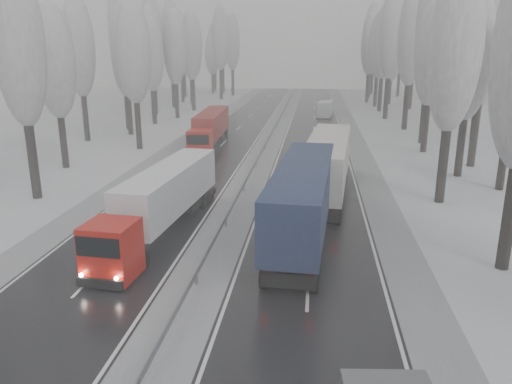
% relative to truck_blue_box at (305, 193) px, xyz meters
% --- Properties ---
extents(carriageway_right, '(7.50, 200.00, 0.03)m').
position_rel_truck_blue_box_xyz_m(carriageway_right, '(0.39, 10.93, -2.62)').
color(carriageway_right, black).
rests_on(carriageway_right, ground).
extents(carriageway_left, '(7.50, 200.00, 0.03)m').
position_rel_truck_blue_box_xyz_m(carriageway_left, '(-10.11, 10.93, -2.62)').
color(carriageway_left, black).
rests_on(carriageway_left, ground).
extents(median_slush, '(3.00, 200.00, 0.04)m').
position_rel_truck_blue_box_xyz_m(median_slush, '(-4.86, 10.93, -2.62)').
color(median_slush, '#A5A7AD').
rests_on(median_slush, ground).
extents(shoulder_right, '(2.40, 200.00, 0.04)m').
position_rel_truck_blue_box_xyz_m(shoulder_right, '(5.34, 10.93, -2.62)').
color(shoulder_right, '#A5A7AD').
rests_on(shoulder_right, ground).
extents(shoulder_left, '(2.40, 200.00, 0.04)m').
position_rel_truck_blue_box_xyz_m(shoulder_left, '(-15.06, 10.93, -2.62)').
color(shoulder_left, '#A5A7AD').
rests_on(shoulder_left, ground).
extents(median_guardrail, '(0.12, 200.00, 0.76)m').
position_rel_truck_blue_box_xyz_m(median_guardrail, '(-4.86, 10.91, -2.04)').
color(median_guardrail, slate).
rests_on(median_guardrail, ground).
extents(tree_18, '(3.60, 3.60, 16.58)m').
position_rel_truck_blue_box_xyz_m(tree_18, '(9.65, 7.96, 8.06)').
color(tree_18, black).
rests_on(tree_18, ground).
extents(tree_20, '(3.60, 3.60, 15.71)m').
position_rel_truck_blue_box_xyz_m(tree_20, '(13.04, 16.09, 7.51)').
color(tree_20, black).
rests_on(tree_20, ground).
extents(tree_21, '(3.60, 3.60, 18.62)m').
position_rel_truck_blue_box_xyz_m(tree_21, '(15.27, 20.09, 9.36)').
color(tree_21, black).
rests_on(tree_21, ground).
extents(tree_22, '(3.60, 3.60, 15.86)m').
position_rel_truck_blue_box_xyz_m(tree_22, '(12.16, 26.53, 7.61)').
color(tree_22, black).
rests_on(tree_22, ground).
extents(tree_23, '(3.60, 3.60, 13.55)m').
position_rel_truck_blue_box_xyz_m(tree_23, '(18.45, 30.53, 6.13)').
color(tree_23, black).
rests_on(tree_23, ground).
extents(tree_24, '(3.60, 3.60, 20.49)m').
position_rel_truck_blue_box_xyz_m(tree_24, '(13.04, 31.95, 10.55)').
color(tree_24, black).
rests_on(tree_24, ground).
extents(tree_25, '(3.60, 3.60, 19.44)m').
position_rel_truck_blue_box_xyz_m(tree_25, '(19.95, 35.95, 9.88)').
color(tree_25, black).
rests_on(tree_25, ground).
extents(tree_26, '(3.60, 3.60, 18.78)m').
position_rel_truck_blue_box_xyz_m(tree_26, '(12.71, 42.20, 9.47)').
color(tree_26, black).
rests_on(tree_26, ground).
extents(tree_27, '(3.60, 3.60, 17.62)m').
position_rel_truck_blue_box_xyz_m(tree_27, '(19.86, 46.20, 8.73)').
color(tree_27, black).
rests_on(tree_27, ground).
extents(tree_28, '(3.60, 3.60, 19.62)m').
position_rel_truck_blue_box_xyz_m(tree_28, '(11.48, 52.88, 10.00)').
color(tree_28, black).
rests_on(tree_28, ground).
extents(tree_29, '(3.60, 3.60, 18.11)m').
position_rel_truck_blue_box_xyz_m(tree_29, '(18.85, 56.88, 9.04)').
color(tree_29, black).
rests_on(tree_29, ground).
extents(tree_30, '(3.60, 3.60, 17.86)m').
position_rel_truck_blue_box_xyz_m(tree_30, '(11.71, 62.63, 8.88)').
color(tree_30, black).
rests_on(tree_30, ground).
extents(tree_31, '(3.60, 3.60, 18.58)m').
position_rel_truck_blue_box_xyz_m(tree_31, '(17.62, 66.63, 9.34)').
color(tree_31, black).
rests_on(tree_31, ground).
extents(tree_32, '(3.60, 3.60, 17.33)m').
position_rel_truck_blue_box_xyz_m(tree_32, '(11.77, 70.14, 8.54)').
color(tree_32, black).
rests_on(tree_32, ground).
extents(tree_33, '(3.60, 3.60, 14.33)m').
position_rel_truck_blue_box_xyz_m(tree_33, '(14.91, 74.14, 6.63)').
color(tree_33, black).
rests_on(tree_33, ground).
extents(tree_34, '(3.60, 3.60, 17.63)m').
position_rel_truck_blue_box_xyz_m(tree_34, '(10.87, 77.24, 8.73)').
color(tree_34, black).
rests_on(tree_34, ground).
extents(tree_35, '(3.60, 3.60, 18.25)m').
position_rel_truck_blue_box_xyz_m(tree_35, '(20.09, 81.24, 9.13)').
color(tree_35, black).
rests_on(tree_35, ground).
extents(tree_36, '(3.60, 3.60, 20.23)m').
position_rel_truck_blue_box_xyz_m(tree_36, '(12.18, 87.09, 10.38)').
color(tree_36, black).
rests_on(tree_36, ground).
extents(tree_37, '(3.60, 3.60, 16.37)m').
position_rel_truck_blue_box_xyz_m(tree_37, '(19.16, 91.09, 7.93)').
color(tree_37, black).
rests_on(tree_37, ground).
extents(tree_38, '(3.60, 3.60, 17.97)m').
position_rel_truck_blue_box_xyz_m(tree_38, '(13.87, 97.65, 8.95)').
color(tree_38, black).
rests_on(tree_38, ground).
extents(tree_39, '(3.60, 3.60, 16.19)m').
position_rel_truck_blue_box_xyz_m(tree_39, '(16.69, 101.65, 7.81)').
color(tree_39, black).
rests_on(tree_39, ground).
extents(tree_58, '(3.60, 3.60, 17.21)m').
position_rel_truck_blue_box_xyz_m(tree_58, '(-19.98, 5.49, 8.47)').
color(tree_58, black).
rests_on(tree_58, ground).
extents(tree_60, '(3.60, 3.60, 14.84)m').
position_rel_truck_blue_box_xyz_m(tree_60, '(-22.61, 15.12, 6.95)').
color(tree_60, black).
rests_on(tree_60, ground).
extents(tree_61, '(3.60, 3.60, 13.95)m').
position_rel_truck_blue_box_xyz_m(tree_61, '(-28.38, 19.12, 6.38)').
color(tree_61, black).
rests_on(tree_61, ground).
extents(tree_62, '(3.60, 3.60, 16.04)m').
position_rel_truck_blue_box_xyz_m(tree_62, '(-18.80, 24.65, 7.72)').
color(tree_62, black).
rests_on(tree_62, ground).
extents(tree_63, '(3.60, 3.60, 16.88)m').
position_rel_truck_blue_box_xyz_m(tree_63, '(-26.71, 28.65, 8.26)').
color(tree_63, black).
rests_on(tree_63, ground).
extents(tree_64, '(3.60, 3.60, 15.42)m').
position_rel_truck_blue_box_xyz_m(tree_64, '(-23.12, 33.64, 7.32)').
color(tree_64, black).
rests_on(tree_64, ground).
extents(tree_65, '(3.60, 3.60, 19.48)m').
position_rel_truck_blue_box_xyz_m(tree_65, '(-24.91, 37.64, 9.91)').
color(tree_65, black).
rests_on(tree_65, ground).
extents(tree_66, '(3.60, 3.60, 15.23)m').
position_rel_truck_blue_box_xyz_m(tree_66, '(-23.02, 43.27, 7.20)').
color(tree_66, black).
rests_on(tree_66, ground).
extents(tree_67, '(3.60, 3.60, 17.09)m').
position_rel_truck_blue_box_xyz_m(tree_67, '(-24.40, 47.27, 8.39)').
color(tree_67, black).
rests_on(tree_67, ground).
extents(tree_68, '(3.60, 3.60, 16.65)m').
position_rel_truck_blue_box_xyz_m(tree_68, '(-21.44, 50.04, 8.11)').
color(tree_68, black).
rests_on(tree_68, ground).
extents(tree_69, '(3.60, 3.60, 19.35)m').
position_rel_truck_blue_box_xyz_m(tree_69, '(-26.28, 54.04, 9.82)').
color(tree_69, black).
rests_on(tree_69, ground).
extents(tree_70, '(3.60, 3.60, 17.09)m').
position_rel_truck_blue_box_xyz_m(tree_70, '(-21.18, 60.12, 8.39)').
color(tree_70, black).
rests_on(tree_70, ground).
extents(tree_71, '(3.60, 3.60, 19.61)m').
position_rel_truck_blue_box_xyz_m(tree_71, '(-25.94, 64.12, 9.99)').
color(tree_71, black).
rests_on(tree_71, ground).
extents(tree_72, '(3.60, 3.60, 15.11)m').
position_rel_truck_blue_box_xyz_m(tree_72, '(-23.79, 69.46, 7.12)').
color(tree_72, black).
rests_on(tree_72, ground).
extents(tree_73, '(3.60, 3.60, 17.22)m').
position_rel_truck_blue_box_xyz_m(tree_73, '(-26.68, 73.46, 8.47)').
color(tree_73, black).
rests_on(tree_73, ground).
extents(tree_74, '(3.60, 3.60, 19.68)m').
position_rel_truck_blue_box_xyz_m(tree_74, '(-19.93, 80.25, 10.04)').
color(tree_74, black).
rests_on(tree_74, ground).
extents(tree_75, '(3.60, 3.60, 18.60)m').
position_rel_truck_blue_box_xyz_m(tree_75, '(-29.06, 84.25, 9.35)').
color(tree_75, black).
rests_on(tree_75, ground).
extents(tree_76, '(3.60, 3.60, 18.55)m').
position_rel_truck_blue_box_xyz_m(tree_76, '(-18.91, 89.64, 9.32)').
color(tree_76, black).
rests_on(tree_76, ground).
extents(tree_77, '(3.60, 3.60, 14.32)m').
position_rel_truck_blue_box_xyz_m(tree_77, '(-24.52, 93.64, 6.62)').
color(tree_77, black).
rests_on(tree_77, ground).
extents(tree_78, '(3.60, 3.60, 19.55)m').
position_rel_truck_blue_box_xyz_m(tree_78, '(-22.42, 96.24, 9.96)').
color(tree_78, black).
rests_on(tree_78, ground).
extents(tree_79, '(3.60, 3.60, 17.07)m').
position_rel_truck_blue_box_xyz_m(tree_79, '(-25.19, 100.24, 8.38)').
color(tree_79, black).
rests_on(tree_79, ground).
extents(truck_blue_box, '(3.94, 17.74, 4.52)m').
position_rel_truck_blue_box_xyz_m(truck_blue_box, '(0.00, 0.00, 0.00)').
color(truck_blue_box, '#1E244B').
rests_on(truck_blue_box, ground).
extents(truck_cream_box, '(4.30, 17.68, 4.50)m').
position_rel_truck_blue_box_xyz_m(truck_cream_box, '(1.59, 9.23, -0.01)').
color(truck_cream_box, '#B2AF9E').
rests_on(truck_cream_box, ground).
extents(box_truck_distant, '(2.83, 6.90, 2.50)m').
position_rel_truck_blue_box_xyz_m(box_truck_distant, '(2.11, 54.06, -1.36)').
color(box_truck_distant, '#B2B6BA').
rests_on(box_truck_distant, ground).
extents(truck_red_white, '(3.52, 14.82, 3.77)m').
position_rel_truck_blue_box_xyz_m(truck_red_white, '(-8.43, -0.30, -0.43)').
color(truck_red_white, '#B5120A').
rests_on(truck_red_white, ground).
extents(truck_red_red, '(3.10, 15.09, 3.85)m').
position_rel_truck_blue_box_xyz_m(truck_red_red, '(-11.18, 26.73, -0.39)').
color(truck_red_red, '#B3120A').
rests_on(truck_red_red, ground).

